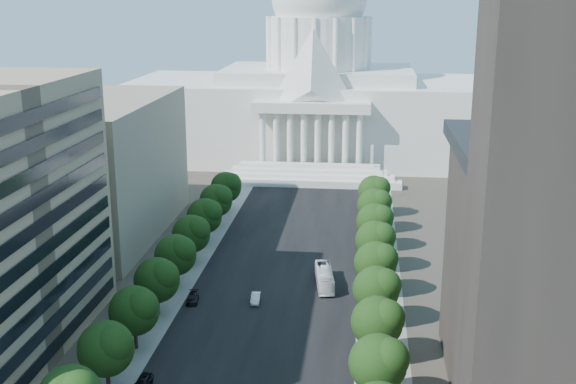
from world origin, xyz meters
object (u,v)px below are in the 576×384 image
(car_dark_b, at_px, (193,298))
(car_silver, at_px, (256,298))
(car_dark_a, at_px, (143,383))
(city_bus, at_px, (324,277))

(car_dark_b, bearing_deg, car_silver, -2.90)
(car_dark_a, height_order, car_silver, car_dark_a)
(car_dark_a, bearing_deg, car_silver, 69.84)
(car_dark_a, xyz_separation_m, car_dark_b, (0.00, 28.86, -0.13))
(city_bus, bearing_deg, car_silver, -150.41)
(car_dark_b, bearing_deg, city_bus, 15.41)
(car_silver, relative_size, car_dark_b, 0.94)
(car_dark_a, xyz_separation_m, car_silver, (10.94, 29.80, -0.08))
(car_dark_a, relative_size, car_dark_b, 1.01)
(car_silver, height_order, city_bus, city_bus)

